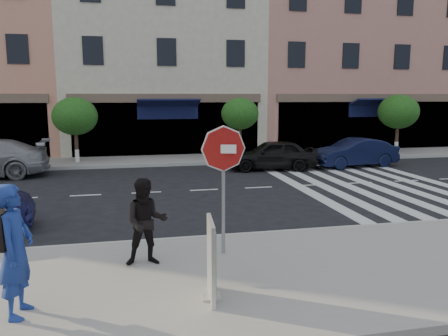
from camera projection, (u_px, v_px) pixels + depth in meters
ground at (229, 222)px, 11.49m from camera, size 120.00×120.00×0.00m
sidewalk_near at (275, 276)px, 7.87m from camera, size 60.00×4.50×0.15m
sidewalk_far at (181, 160)px, 22.09m from camera, size 60.00×3.00×0.15m
building_centre at (161, 59)px, 26.88m from camera, size 11.00×9.00×11.00m
building_east_mid at (341, 47)px, 29.20m from camera, size 13.00×9.00×13.00m
street_tree_wb at (75, 117)px, 20.50m from camera, size 2.10×2.10×3.06m
street_tree_c at (240, 114)px, 22.14m from camera, size 1.90×1.90×3.04m
street_tree_ea at (398, 112)px, 24.00m from camera, size 2.20×2.20×3.19m
stop_sign at (223, 162)px, 8.49m from camera, size 0.88×0.28×2.57m
photographer at (16, 251)px, 6.17m from camera, size 0.55×0.76×1.94m
walker at (146, 222)px, 8.09m from camera, size 0.80×0.62×1.64m
poster_board at (211, 261)px, 6.75m from camera, size 0.32×0.83×1.26m
car_far_mid at (272, 155)px, 19.48m from camera, size 4.14×2.13×1.35m
car_far_right at (354, 153)px, 20.31m from camera, size 4.13×1.80×1.32m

